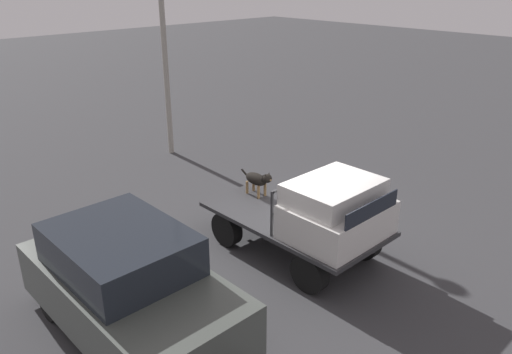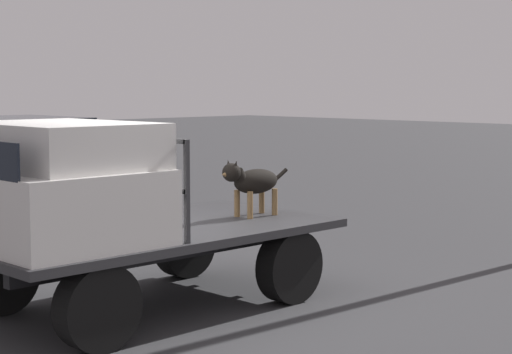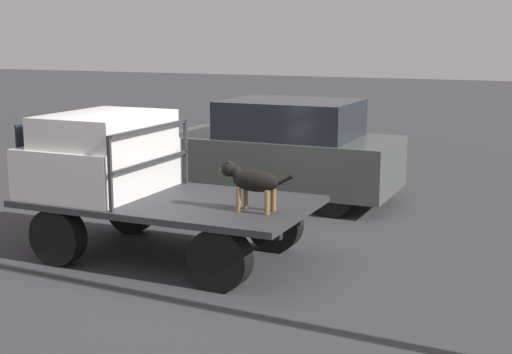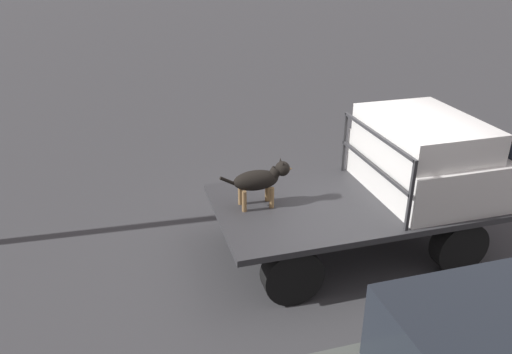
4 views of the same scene
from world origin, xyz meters
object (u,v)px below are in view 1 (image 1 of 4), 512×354
(dog, at_px, (258,180))
(parked_sedan, at_px, (128,285))
(flatbed_truck, at_px, (294,226))
(light_pole_near, at_px, (162,10))

(dog, height_order, parked_sedan, parked_sedan)
(flatbed_truck, xyz_separation_m, light_pole_near, (-6.68, 1.62, 3.71))
(parked_sedan, bearing_deg, dog, 102.72)
(light_pole_near, bearing_deg, parked_sedan, -38.65)
(dog, bearing_deg, flatbed_truck, -3.20)
(parked_sedan, relative_size, light_pole_near, 0.57)
(parked_sedan, bearing_deg, flatbed_truck, 84.91)
(flatbed_truck, bearing_deg, parked_sedan, -91.34)
(dog, bearing_deg, parked_sedan, -68.57)
(flatbed_truck, relative_size, dog, 3.82)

